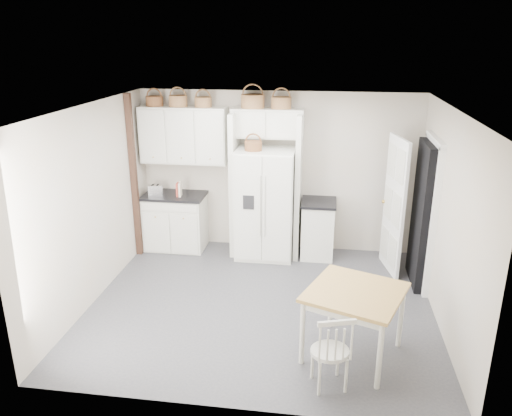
# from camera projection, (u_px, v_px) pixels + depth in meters

# --- Properties ---
(floor) EXTENTS (4.50, 4.50, 0.00)m
(floor) POSITION_uv_depth(u_px,v_px,m) (261.00, 304.00, 6.68)
(floor) COLOR #4D4D4D
(floor) RESTS_ON ground
(ceiling) EXTENTS (4.50, 4.50, 0.00)m
(ceiling) POSITION_uv_depth(u_px,v_px,m) (262.00, 108.00, 5.83)
(ceiling) COLOR white
(ceiling) RESTS_ON wall_back
(wall_back) EXTENTS (4.50, 0.00, 4.50)m
(wall_back) POSITION_uv_depth(u_px,v_px,m) (278.00, 172.00, 8.13)
(wall_back) COLOR #BBAA91
(wall_back) RESTS_ON floor
(wall_left) EXTENTS (0.00, 4.00, 4.00)m
(wall_left) POSITION_uv_depth(u_px,v_px,m) (92.00, 205.00, 6.56)
(wall_left) COLOR #BBAA91
(wall_left) RESTS_ON floor
(wall_right) EXTENTS (0.00, 4.00, 4.00)m
(wall_right) POSITION_uv_depth(u_px,v_px,m) (448.00, 222.00, 5.96)
(wall_right) COLOR #BBAA91
(wall_right) RESTS_ON floor
(refrigerator) EXTENTS (0.91, 0.73, 1.75)m
(refrigerator) POSITION_uv_depth(u_px,v_px,m) (265.00, 204.00, 7.92)
(refrigerator) COLOR silver
(refrigerator) RESTS_ON floor
(base_cab_left) EXTENTS (0.97, 0.61, 0.90)m
(base_cab_left) POSITION_uv_depth(u_px,v_px,m) (176.00, 222.00, 8.35)
(base_cab_left) COLOR silver
(base_cab_left) RESTS_ON floor
(base_cab_right) EXTENTS (0.51, 0.61, 0.89)m
(base_cab_right) POSITION_uv_depth(u_px,v_px,m) (318.00, 230.00, 8.04)
(base_cab_right) COLOR silver
(base_cab_right) RESTS_ON floor
(dining_table) EXTENTS (1.25, 1.25, 0.80)m
(dining_table) POSITION_uv_depth(u_px,v_px,m) (353.00, 323.00, 5.51)
(dining_table) COLOR #A4763E
(dining_table) RESTS_ON floor
(windsor_chair) EXTENTS (0.48, 0.46, 0.81)m
(windsor_chair) POSITION_uv_depth(u_px,v_px,m) (330.00, 351.00, 5.01)
(windsor_chair) COLOR silver
(windsor_chair) RESTS_ON floor
(counter_left) EXTENTS (1.01, 0.65, 0.04)m
(counter_left) POSITION_uv_depth(u_px,v_px,m) (174.00, 195.00, 8.20)
(counter_left) COLOR black
(counter_left) RESTS_ON base_cab_left
(counter_right) EXTENTS (0.55, 0.65, 0.04)m
(counter_right) POSITION_uv_depth(u_px,v_px,m) (319.00, 202.00, 7.88)
(counter_right) COLOR black
(counter_right) RESTS_ON base_cab_right
(toaster) EXTENTS (0.26, 0.20, 0.16)m
(toaster) POSITION_uv_depth(u_px,v_px,m) (155.00, 190.00, 8.16)
(toaster) COLOR silver
(toaster) RESTS_ON counter_left
(cookbook_red) EXTENTS (0.04, 0.15, 0.22)m
(cookbook_red) POSITION_uv_depth(u_px,v_px,m) (178.00, 190.00, 8.07)
(cookbook_red) COLOR #AC3628
(cookbook_red) RESTS_ON counter_left
(cookbook_cream) EXTENTS (0.05, 0.15, 0.23)m
(cookbook_cream) POSITION_uv_depth(u_px,v_px,m) (180.00, 189.00, 8.06)
(cookbook_cream) COLOR beige
(cookbook_cream) RESTS_ON counter_left
(basket_upper_a) EXTENTS (0.27, 0.27, 0.15)m
(basket_upper_a) POSITION_uv_depth(u_px,v_px,m) (154.00, 101.00, 7.86)
(basket_upper_a) COLOR brown
(basket_upper_a) RESTS_ON upper_cabinet
(basket_upper_b) EXTENTS (0.29, 0.29, 0.17)m
(basket_upper_b) POSITION_uv_depth(u_px,v_px,m) (178.00, 101.00, 7.81)
(basket_upper_b) COLOR brown
(basket_upper_b) RESTS_ON upper_cabinet
(basket_upper_c) EXTENTS (0.27, 0.27, 0.15)m
(basket_upper_c) POSITION_uv_depth(u_px,v_px,m) (203.00, 102.00, 7.76)
(basket_upper_c) COLOR brown
(basket_upper_c) RESTS_ON upper_cabinet
(basket_bridge_a) EXTENTS (0.36, 0.36, 0.20)m
(basket_bridge_a) POSITION_uv_depth(u_px,v_px,m) (253.00, 101.00, 7.64)
(basket_bridge_a) COLOR brown
(basket_bridge_a) RESTS_ON bridge_cabinet
(basket_bridge_b) EXTENTS (0.31, 0.31, 0.18)m
(basket_bridge_b) POSITION_uv_depth(u_px,v_px,m) (281.00, 103.00, 7.59)
(basket_bridge_b) COLOR brown
(basket_bridge_b) RESTS_ON bridge_cabinet
(basket_fridge_a) EXTENTS (0.26, 0.26, 0.14)m
(basket_fridge_a) POSITION_uv_depth(u_px,v_px,m) (253.00, 146.00, 7.54)
(basket_fridge_a) COLOR brown
(basket_fridge_a) RESTS_ON refrigerator
(upper_cabinet) EXTENTS (1.40, 0.34, 0.90)m
(upper_cabinet) POSITION_uv_depth(u_px,v_px,m) (184.00, 135.00, 7.97)
(upper_cabinet) COLOR silver
(upper_cabinet) RESTS_ON wall_back
(bridge_cabinet) EXTENTS (1.12, 0.34, 0.45)m
(bridge_cabinet) POSITION_uv_depth(u_px,v_px,m) (268.00, 123.00, 7.72)
(bridge_cabinet) COLOR silver
(bridge_cabinet) RESTS_ON wall_back
(fridge_panel_left) EXTENTS (0.08, 0.60, 2.30)m
(fridge_panel_left) POSITION_uv_depth(u_px,v_px,m) (235.00, 184.00, 7.99)
(fridge_panel_left) COLOR silver
(fridge_panel_left) RESTS_ON floor
(fridge_panel_right) EXTENTS (0.08, 0.60, 2.30)m
(fridge_panel_right) POSITION_uv_depth(u_px,v_px,m) (298.00, 187.00, 7.85)
(fridge_panel_right) COLOR silver
(fridge_panel_right) RESTS_ON floor
(trim_post) EXTENTS (0.09, 0.09, 2.60)m
(trim_post) POSITION_uv_depth(u_px,v_px,m) (134.00, 178.00, 7.82)
(trim_post) COLOR #3C1E16
(trim_post) RESTS_ON floor
(doorway_void) EXTENTS (0.18, 0.85, 2.05)m
(doorway_void) POSITION_uv_depth(u_px,v_px,m) (423.00, 215.00, 6.99)
(doorway_void) COLOR black
(doorway_void) RESTS_ON floor
(door_slab) EXTENTS (0.21, 0.79, 2.05)m
(door_slab) POSITION_uv_depth(u_px,v_px,m) (394.00, 206.00, 7.35)
(door_slab) COLOR white
(door_slab) RESTS_ON floor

